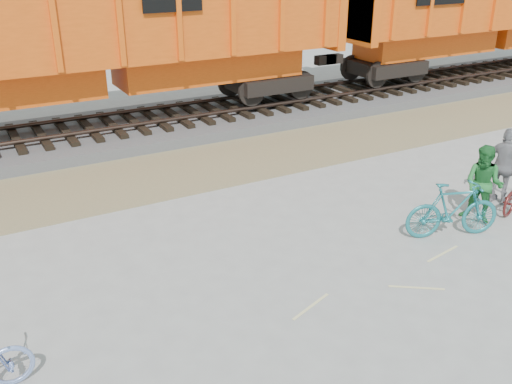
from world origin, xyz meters
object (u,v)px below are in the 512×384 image
hopper_car_right (489,4)px  person_woman (505,166)px  hopper_car_center (104,30)px  bicycle_teal (453,210)px  person_man (483,185)px

hopper_car_right → person_woman: (-9.04, -8.54, -2.18)m
hopper_car_center → bicycle_teal: size_ratio=7.60×
person_woman → bicycle_teal: bearing=88.7°
hopper_car_right → bicycle_teal: bearing=-140.6°
hopper_car_right → person_woman: 12.63m
hopper_car_center → bicycle_teal: hopper_car_center is taller
hopper_car_center → person_woman: (5.96, -8.54, -2.18)m
hopper_car_right → person_man: hopper_car_right is taller
hopper_car_center → person_man: bearing=-61.5°
hopper_car_right → bicycle_teal: hopper_car_right is taller
person_man → person_woman: 1.18m
hopper_car_right → hopper_car_center: bearing=180.0°
hopper_car_center → person_man: (4.85, -8.95, -2.21)m
bicycle_teal → hopper_car_center: bearing=42.7°
bicycle_teal → person_man: size_ratio=1.16×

